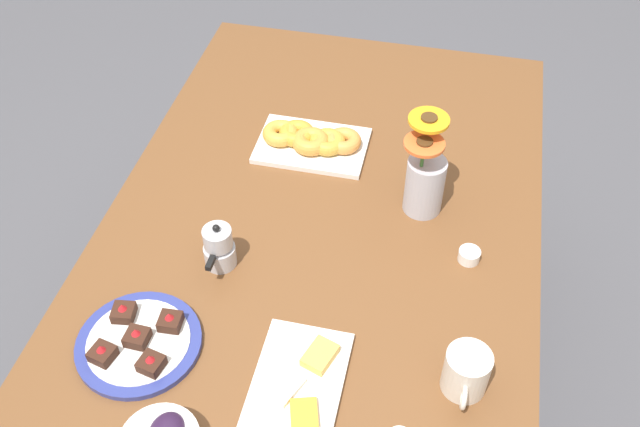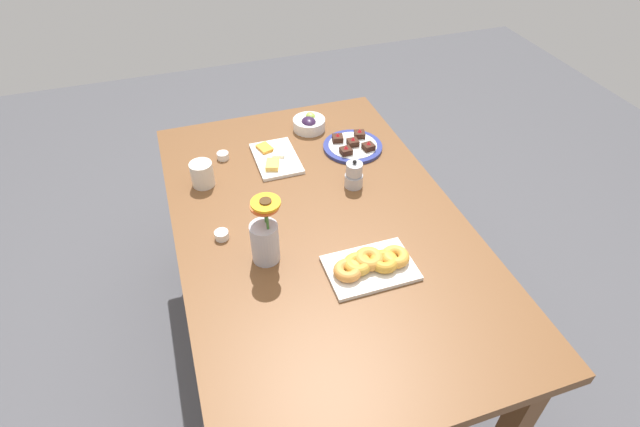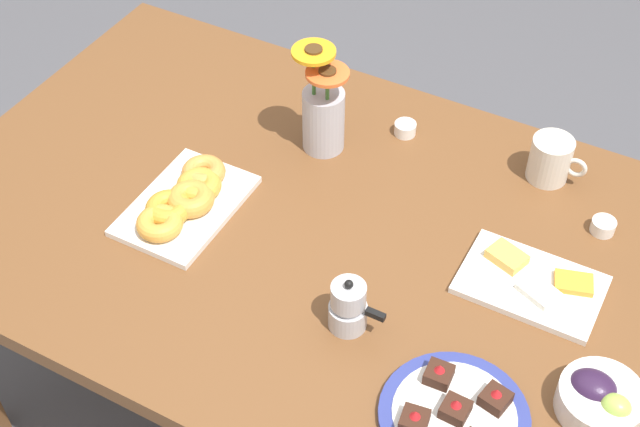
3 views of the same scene
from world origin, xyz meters
The scene contains 11 objects.
ground_plane centered at (0.00, 0.00, 0.00)m, with size 6.00×6.00×0.00m, color #4C4C51.
dining_table centered at (0.00, 0.00, 0.65)m, with size 1.60×1.00×0.74m.
coffee_mug centered at (0.35, 0.36, 0.79)m, with size 0.12×0.09×0.10m.
grape_bowl centered at (0.60, -0.15, 0.77)m, with size 0.14×0.14×0.07m.
cheese_platter centered at (0.42, 0.05, 0.75)m, with size 0.26×0.17×0.03m.
croissant_platter centered at (-0.26, -0.08, 0.76)m, with size 0.19×0.29×0.05m.
jam_cup_honey centered at (0.50, 0.26, 0.76)m, with size 0.05×0.05×0.03m.
jam_cup_berry centered at (0.03, 0.34, 0.76)m, with size 0.05×0.05×0.03m.
dessert_plate centered at (0.40, -0.28, 0.75)m, with size 0.25×0.25×0.05m.
flower_vase centered at (-0.11, 0.22, 0.83)m, with size 0.12×0.10×0.26m.
moka_pot centered at (0.16, -0.19, 0.79)m, with size 0.11×0.07×0.12m.
Camera 3 is at (0.58, -1.07, 2.02)m, focal length 50.00 mm.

